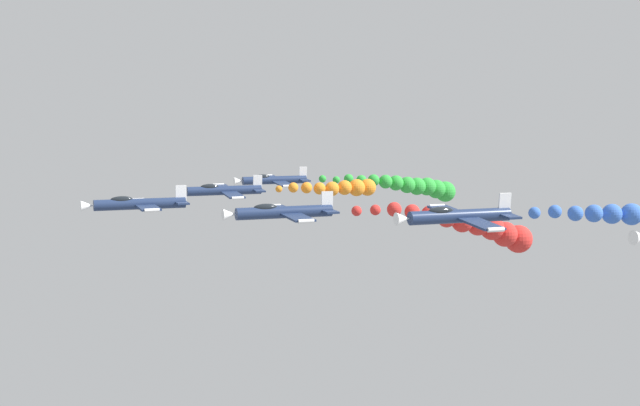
{
  "coord_description": "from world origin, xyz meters",
  "views": [
    {
      "loc": [
        -76.64,
        29.11,
        84.81
      ],
      "look_at": [
        0.0,
        0.0,
        76.7
      ],
      "focal_mm": 46.58,
      "sensor_mm": 36.0,
      "label": 1
    }
  ],
  "objects_px": {
    "airplane_lead": "(138,204)",
    "airplane_right_outer": "(273,180)",
    "airplane_left_outer": "(458,216)",
    "airplane_right_inner": "(223,190)",
    "airplane_left_inner": "(283,212)"
  },
  "relations": [
    {
      "from": "airplane_left_inner",
      "to": "airplane_left_outer",
      "type": "bearing_deg",
      "value": -140.1
    },
    {
      "from": "airplane_lead",
      "to": "airplane_left_outer",
      "type": "xyz_separation_m",
      "value": [
        -25.22,
        -21.59,
        0.61
      ]
    },
    {
      "from": "airplane_right_inner",
      "to": "airplane_left_outer",
      "type": "distance_m",
      "value": 39.51
    },
    {
      "from": "airplane_left_inner",
      "to": "airplane_right_outer",
      "type": "bearing_deg",
      "value": -16.36
    },
    {
      "from": "airplane_lead",
      "to": "airplane_right_outer",
      "type": "relative_size",
      "value": 1.0
    },
    {
      "from": "airplane_left_inner",
      "to": "airplane_right_inner",
      "type": "xyz_separation_m",
      "value": [
        25.6,
        -0.94,
        -0.07
      ]
    },
    {
      "from": "airplane_left_outer",
      "to": "airplane_right_outer",
      "type": "xyz_separation_m",
      "value": [
        50.1,
        -0.35,
        -0.43
      ]
    },
    {
      "from": "airplane_right_outer",
      "to": "airplane_lead",
      "type": "bearing_deg",
      "value": 138.59
    },
    {
      "from": "airplane_lead",
      "to": "airplane_right_outer",
      "type": "xyz_separation_m",
      "value": [
        24.88,
        -21.94,
        0.17
      ]
    },
    {
      "from": "airplane_lead",
      "to": "airplane_right_outer",
      "type": "distance_m",
      "value": 33.17
    },
    {
      "from": "airplane_right_outer",
      "to": "airplane_right_inner",
      "type": "bearing_deg",
      "value": 139.62
    },
    {
      "from": "airplane_left_outer",
      "to": "airplane_right_outer",
      "type": "bearing_deg",
      "value": -0.4
    },
    {
      "from": "airplane_left_inner",
      "to": "airplane_right_inner",
      "type": "bearing_deg",
      "value": -2.11
    },
    {
      "from": "airplane_right_inner",
      "to": "airplane_left_outer",
      "type": "bearing_deg",
      "value": -165.82
    },
    {
      "from": "airplane_lead",
      "to": "airplane_left_outer",
      "type": "bearing_deg",
      "value": -139.43
    }
  ]
}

